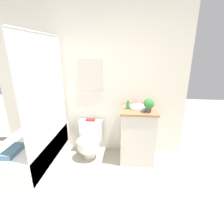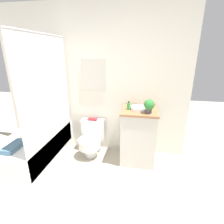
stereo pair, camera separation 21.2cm
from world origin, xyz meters
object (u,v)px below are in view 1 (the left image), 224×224
(toilet, at_px, (90,139))
(soap_bottle, at_px, (128,105))
(potted_plant, at_px, (149,104))
(book_on_tank, at_px, (91,120))
(sink, at_px, (139,107))

(toilet, relative_size, soap_bottle, 4.67)
(potted_plant, distance_m, book_on_tank, 1.07)
(soap_bottle, bearing_deg, toilet, 176.24)
(book_on_tank, bearing_deg, sink, -9.24)
(sink, height_order, potted_plant, potted_plant)
(soap_bottle, height_order, book_on_tank, soap_bottle)
(sink, bearing_deg, toilet, 179.26)
(toilet, height_order, potted_plant, potted_plant)
(sink, relative_size, soap_bottle, 2.51)
(sink, distance_m, potted_plant, 0.22)
(sink, xyz_separation_m, soap_bottle, (-0.17, -0.03, 0.03))
(toilet, distance_m, soap_bottle, 0.91)
(soap_bottle, distance_m, potted_plant, 0.33)
(soap_bottle, bearing_deg, book_on_tank, 165.64)
(soap_bottle, xyz_separation_m, potted_plant, (0.30, -0.12, 0.06))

